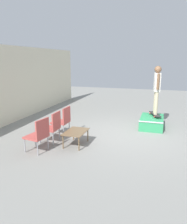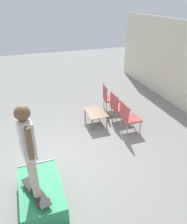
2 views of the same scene
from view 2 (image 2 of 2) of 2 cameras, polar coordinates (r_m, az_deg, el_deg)
The scene contains 8 objects.
ground_plane at distance 5.84m, azimuth -7.97°, elevation -11.40°, with size 24.00×24.00×0.00m, color gray.
skate_ramp_box at distance 4.79m, azimuth -13.49°, elevation -19.78°, with size 1.42×0.82×0.40m.
skateboard_on_ramp at distance 4.46m, azimuth -14.85°, elevation -19.46°, with size 0.89×0.49×0.07m.
person_skater at distance 3.77m, azimuth -16.82°, elevation -8.33°, with size 0.56×0.26×1.78m.
coffee_table at distance 6.98m, azimuth 0.56°, elevation -0.30°, with size 0.86×0.58×0.42m.
patio_chair_left at distance 7.81m, azimuth 4.02°, elevation 4.03°, with size 0.59×0.59×0.94m.
patio_chair_center at distance 7.17m, azimuth 6.36°, elevation 1.66°, with size 0.53×0.53×0.94m.
patio_chair_right at distance 6.58m, azimuth 9.06°, elevation -1.08°, with size 0.53×0.53×0.94m.
Camera 2 is at (4.48, -0.69, 3.68)m, focal length 35.00 mm.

